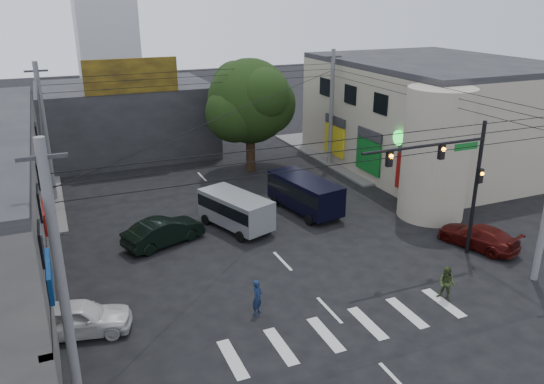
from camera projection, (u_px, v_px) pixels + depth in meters
ground at (299, 279)px, 25.79m from camera, size 160.00×160.00×0.00m
sidewalk_far_right at (391, 148)px, 47.94m from camera, size 16.00×16.00×0.15m
building_right at (432, 116)px, 42.27m from camera, size 14.00×18.00×8.00m
corner_column at (436, 154)px, 31.92m from camera, size 4.00×4.00×8.00m
building_far at (127, 119)px, 45.71m from camera, size 14.00×10.00×6.00m
billboard at (131, 76)px, 40.00m from camera, size 7.00×0.30×2.60m
street_tree at (250, 102)px, 40.04m from camera, size 6.40×6.40×8.70m
traffic_gantry at (452, 171)px, 26.14m from camera, size 7.10×0.35×7.20m
utility_pole_near_left at (61, 281)px, 16.44m from camera, size 0.32×0.32×9.20m
utility_pole_far_left at (46, 134)px, 34.13m from camera, size 0.32×0.32×9.20m
utility_pole_far_right at (331, 109)px, 41.88m from camera, size 0.32×0.32×9.20m
dark_sedan at (164, 232)px, 29.19m from camera, size 4.53×5.58×1.50m
white_compact at (78, 318)px, 21.38m from camera, size 3.53×4.96×1.44m
maroon_sedan at (478, 236)px, 28.88m from camera, size 4.38×5.45×1.28m
silver_minivan at (236, 212)px, 31.11m from camera, size 6.08×5.04×2.07m
navy_van at (305, 195)px, 33.53m from camera, size 6.21×3.95×2.20m
traffic_officer at (257, 297)px, 22.68m from camera, size 0.97×0.97×1.61m
pedestrian_olive at (447, 284)px, 23.77m from camera, size 1.32×1.29×1.61m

